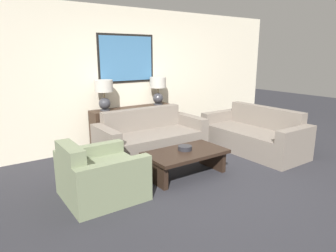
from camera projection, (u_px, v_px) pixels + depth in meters
ground_plane at (210, 184)px, 4.23m from camera, size 20.00×20.00×0.00m
back_wall at (126, 78)px, 5.90m from camera, size 7.75×0.12×2.65m
console_table at (134, 127)px, 5.91m from camera, size 1.68×0.37×0.78m
table_lamp_left at (104, 92)px, 5.42m from camera, size 0.33×0.33×0.56m
table_lamp_right at (158, 88)px, 6.06m from camera, size 0.33×0.33×0.56m
couch_by_back_wall at (151, 139)px, 5.43m from camera, size 1.94×0.88×0.81m
couch_by_side at (254, 136)px, 5.64m from camera, size 0.88×1.94×0.81m
coffee_table at (186, 157)px, 4.49m from camera, size 1.22×0.68×0.38m
decorative_bowl at (185, 148)px, 4.51m from camera, size 0.21×0.21×0.07m
armchair_near_back_wall at (100, 177)px, 3.80m from camera, size 0.94×0.91×0.76m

